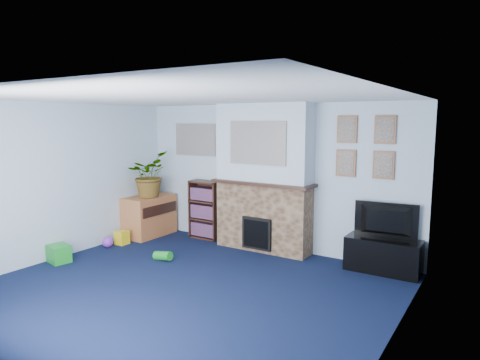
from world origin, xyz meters
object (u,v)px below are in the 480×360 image
Objects in this scene: tv_stand at (383,256)px; television at (385,221)px; bookshelf at (206,211)px; sideboard at (149,217)px.

television is (0.00, 0.02, 0.51)m from tv_stand.
tv_stand is 3.20m from bookshelf.
sideboard is at bearing -175.39° from tv_stand.
sideboard is (-4.19, -0.34, 0.12)m from tv_stand.
bookshelf is at bearing -6.85° from television.
sideboard reaches higher than tv_stand.
bookshelf is 1.10× the size of sideboard.
television reaches higher than sideboard.
bookshelf reaches higher than sideboard.
television is 0.83× the size of bookshelf.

